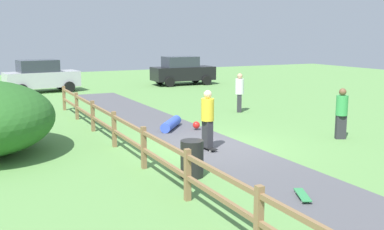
{
  "coord_description": "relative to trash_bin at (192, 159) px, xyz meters",
  "views": [
    {
      "loc": [
        -6.57,
        -12.08,
        3.42
      ],
      "look_at": [
        -0.49,
        0.2,
        1.0
      ],
      "focal_mm": 43.06,
      "sensor_mm": 36.0,
      "label": 1
    }
  ],
  "objects": [
    {
      "name": "ground_plane",
      "position": [
        1.8,
        2.45,
        -0.45
      ],
      "size": [
        60.0,
        60.0,
        0.0
      ],
      "primitive_type": "plane",
      "color": "#60934C"
    },
    {
      "name": "asphalt_path",
      "position": [
        1.8,
        2.45,
        -0.44
      ],
      "size": [
        2.4,
        28.0,
        0.02
      ],
      "primitive_type": "cube",
      "color": "#515156",
      "rests_on": "ground_plane"
    },
    {
      "name": "wooden_fence",
      "position": [
        -0.8,
        2.45,
        0.22
      ],
      "size": [
        0.12,
        18.12,
        1.1
      ],
      "color": "olive",
      "rests_on": "ground_plane"
    },
    {
      "name": "trash_bin",
      "position": [
        0.0,
        0.0,
        0.0
      ],
      "size": [
        0.56,
        0.56,
        0.9
      ],
      "primitive_type": "cylinder",
      "color": "black",
      "rests_on": "ground_plane"
    },
    {
      "name": "skater_riding",
      "position": [
        1.55,
        2.1,
        0.56
      ],
      "size": [
        0.41,
        0.81,
        1.78
      ],
      "color": "black",
      "rests_on": "asphalt_path"
    },
    {
      "name": "skater_fallen",
      "position": [
        1.87,
        5.34,
        -0.25
      ],
      "size": [
        1.51,
        1.5,
        0.36
      ],
      "color": "blue",
      "rests_on": "asphalt_path"
    },
    {
      "name": "skateboard_loose",
      "position": [
        1.4,
        -2.4,
        -0.36
      ],
      "size": [
        0.53,
        0.81,
        0.08
      ],
      "color": "#338C4C",
      "rests_on": "asphalt_path"
    },
    {
      "name": "bystander_white",
      "position": [
        6.05,
        7.48,
        0.5
      ],
      "size": [
        0.52,
        0.52,
        1.72
      ],
      "color": "#2D2D33",
      "rests_on": "ground_plane"
    },
    {
      "name": "bystander_green",
      "position": [
        6.21,
        1.5,
        0.47
      ],
      "size": [
        0.51,
        0.51,
        1.68
      ],
      "color": "#2D2D33",
      "rests_on": "ground_plane"
    },
    {
      "name": "parked_car_silver",
      "position": [
        -0.72,
        18.67,
        0.51
      ],
      "size": [
        4.35,
        2.34,
        1.92
      ],
      "color": "#B7B7BC",
      "rests_on": "ground_plane"
    },
    {
      "name": "parked_car_black",
      "position": [
        8.52,
        18.68,
        0.51
      ],
      "size": [
        4.24,
        2.08,
        1.92
      ],
      "color": "black",
      "rests_on": "ground_plane"
    }
  ]
}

